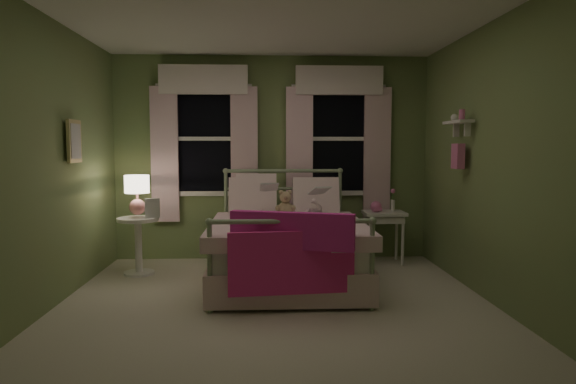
{
  "coord_description": "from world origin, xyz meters",
  "views": [
    {
      "loc": [
        -0.1,
        -4.51,
        1.44
      ],
      "look_at": [
        0.14,
        0.54,
        1.0
      ],
      "focal_mm": 32.0,
      "sensor_mm": 36.0,
      "label": 1
    }
  ],
  "objects_px": {
    "child_left": "(260,192)",
    "nightstand_left": "(138,238)",
    "nightstand_right": "(384,219)",
    "teddy_bear": "(285,206)",
    "table_lamp": "(137,191)",
    "bed": "(286,247)",
    "child_right": "(309,191)"
  },
  "relations": [
    {
      "from": "child_left",
      "to": "nightstand_left",
      "type": "distance_m",
      "value": 1.48
    },
    {
      "from": "nightstand_right",
      "to": "teddy_bear",
      "type": "bearing_deg",
      "value": -155.68
    },
    {
      "from": "nightstand_left",
      "to": "table_lamp",
      "type": "bearing_deg",
      "value": 0.0
    },
    {
      "from": "child_left",
      "to": "table_lamp",
      "type": "xyz_separation_m",
      "value": [
        -1.38,
        -0.01,
        0.02
      ]
    },
    {
      "from": "table_lamp",
      "to": "nightstand_right",
      "type": "distance_m",
      "value": 2.97
    },
    {
      "from": "nightstand_right",
      "to": "bed",
      "type": "bearing_deg",
      "value": -146.2
    },
    {
      "from": "bed",
      "to": "teddy_bear",
      "type": "bearing_deg",
      "value": 88.85
    },
    {
      "from": "child_left",
      "to": "nightstand_right",
      "type": "relative_size",
      "value": 1.14
    },
    {
      "from": "teddy_bear",
      "to": "nightstand_right",
      "type": "height_order",
      "value": "teddy_bear"
    },
    {
      "from": "bed",
      "to": "child_right",
      "type": "height_order",
      "value": "child_right"
    },
    {
      "from": "nightstand_left",
      "to": "child_right",
      "type": "bearing_deg",
      "value": 0.33
    },
    {
      "from": "nightstand_right",
      "to": "nightstand_left",
      "type": "bearing_deg",
      "value": -171.88
    },
    {
      "from": "teddy_bear",
      "to": "nightstand_left",
      "type": "bearing_deg",
      "value": 174.94
    },
    {
      "from": "child_right",
      "to": "teddy_bear",
      "type": "bearing_deg",
      "value": 26.98
    },
    {
      "from": "child_right",
      "to": "nightstand_left",
      "type": "relative_size",
      "value": 1.16
    },
    {
      "from": "teddy_bear",
      "to": "nightstand_left",
      "type": "height_order",
      "value": "teddy_bear"
    },
    {
      "from": "child_right",
      "to": "nightstand_right",
      "type": "height_order",
      "value": "child_right"
    },
    {
      "from": "bed",
      "to": "teddy_bear",
      "type": "relative_size",
      "value": 6.6
    },
    {
      "from": "teddy_bear",
      "to": "nightstand_right",
      "type": "relative_size",
      "value": 0.48
    },
    {
      "from": "bed",
      "to": "child_right",
      "type": "relative_size",
      "value": 2.7
    },
    {
      "from": "bed",
      "to": "child_left",
      "type": "height_order",
      "value": "child_left"
    },
    {
      "from": "bed",
      "to": "table_lamp",
      "type": "bearing_deg",
      "value": 165.74
    },
    {
      "from": "table_lamp",
      "to": "nightstand_left",
      "type": "bearing_deg",
      "value": 180.0
    },
    {
      "from": "child_right",
      "to": "nightstand_right",
      "type": "distance_m",
      "value": 1.12
    },
    {
      "from": "child_left",
      "to": "nightstand_left",
      "type": "relative_size",
      "value": 1.12
    },
    {
      "from": "child_left",
      "to": "nightstand_right",
      "type": "height_order",
      "value": "child_left"
    },
    {
      "from": "child_right",
      "to": "nightstand_left",
      "type": "distance_m",
      "value": 2.01
    },
    {
      "from": "teddy_bear",
      "to": "nightstand_right",
      "type": "bearing_deg",
      "value": 24.32
    },
    {
      "from": "child_right",
      "to": "teddy_bear",
      "type": "height_order",
      "value": "child_right"
    },
    {
      "from": "child_left",
      "to": "teddy_bear",
      "type": "distance_m",
      "value": 0.35
    },
    {
      "from": "bed",
      "to": "table_lamp",
      "type": "distance_m",
      "value": 1.81
    },
    {
      "from": "nightstand_left",
      "to": "table_lamp",
      "type": "xyz_separation_m",
      "value": [
        0.0,
        0.0,
        0.54
      ]
    }
  ]
}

